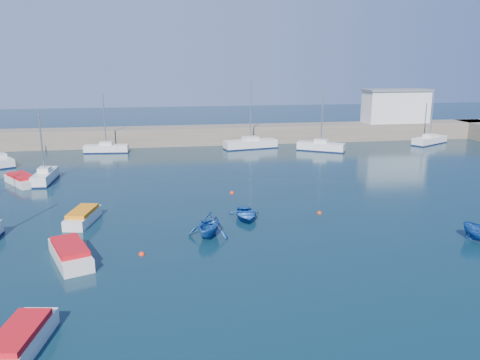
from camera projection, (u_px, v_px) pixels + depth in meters
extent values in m
plane|color=#0B2533|center=(292.00, 272.00, 27.31)|extent=(220.00, 220.00, 0.00)
cube|color=#6E6354|center=(210.00, 135.00, 71.01)|extent=(96.00, 4.50, 2.60)
cube|color=silver|center=(396.00, 107.00, 74.92)|extent=(10.00, 4.00, 5.00)
cube|color=silver|center=(45.00, 177.00, 47.98)|extent=(1.68, 5.48, 1.08)
cylinder|color=#B7BABC|center=(42.00, 141.00, 47.09)|extent=(0.16, 0.16, 6.26)
cube|color=silver|center=(1.00, 161.00, 56.17)|extent=(4.47, 5.91, 0.99)
cube|color=silver|center=(107.00, 149.00, 63.90)|extent=(6.01, 2.17, 1.06)
cylinder|color=#B7BABC|center=(105.00, 120.00, 62.96)|extent=(0.16, 0.16, 6.77)
cube|color=silver|center=(250.00, 144.00, 67.03)|extent=(7.89, 3.56, 1.21)
cylinder|color=#B7BABC|center=(251.00, 109.00, 65.82)|extent=(0.17, 0.17, 8.76)
cube|color=silver|center=(321.00, 147.00, 65.13)|extent=(6.45, 4.95, 1.15)
cylinder|color=#B7BABC|center=(322.00, 116.00, 64.09)|extent=(0.17, 0.17, 7.44)
cube|color=silver|center=(430.00, 140.00, 70.74)|extent=(6.91, 5.05, 1.07)
cylinder|color=#B7BABC|center=(432.00, 111.00, 69.65)|extent=(0.15, 0.15, 7.88)
cube|color=silver|center=(70.00, 255.00, 28.76)|extent=(3.44, 5.28, 0.81)
cube|color=red|center=(70.00, 246.00, 28.63)|extent=(2.90, 4.09, 0.30)
cube|color=silver|center=(83.00, 218.00, 35.72)|extent=(2.38, 4.55, 0.77)
cube|color=orange|center=(83.00, 211.00, 35.60)|extent=(2.08, 3.47, 0.29)
cube|color=silver|center=(22.00, 181.00, 47.07)|extent=(4.28, 5.11, 0.75)
cube|color=red|center=(21.00, 176.00, 46.94)|extent=(3.50, 4.03, 0.28)
cube|color=silver|center=(20.00, 343.00, 19.70)|extent=(2.35, 4.77, 0.78)
cube|color=red|center=(18.00, 332.00, 19.58)|extent=(2.08, 3.63, 0.29)
imported|color=#154494|center=(246.00, 215.00, 36.59)|extent=(2.53, 3.48, 0.71)
imported|color=#154494|center=(209.00, 224.00, 32.73)|extent=(4.04, 4.28, 1.78)
sphere|color=red|center=(142.00, 255.00, 29.80)|extent=(0.39, 0.39, 0.39)
sphere|color=#AE330D|center=(319.00, 213.00, 38.04)|extent=(0.40, 0.40, 0.40)
sphere|color=red|center=(232.00, 193.00, 43.96)|extent=(0.41, 0.41, 0.41)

